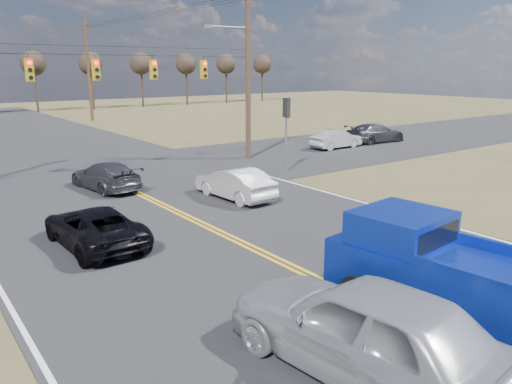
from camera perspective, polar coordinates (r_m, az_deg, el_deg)
ground at (r=11.92m, az=15.16°, el=-13.47°), size 160.00×160.00×0.00m
road_main at (r=19.22m, az=-8.76°, el=-2.46°), size 14.00×120.00×0.02m
road_cross at (r=26.37m, az=-16.97°, el=1.60°), size 120.00×12.00×0.02m
signal_gantry at (r=25.78m, az=-16.55°, el=12.72°), size 19.60×4.83×10.00m
utility_poles at (r=24.87m, az=-17.03°, el=13.04°), size 19.60×58.32×10.00m
treeline at (r=34.40m, az=-22.93°, el=13.47°), size 87.00×117.80×7.40m
pickup_truck at (r=11.57m, az=21.81°, el=-8.97°), size 2.87×6.16×2.24m
silver_suv at (r=9.37m, az=12.39°, el=-14.88°), size 2.82×5.67×1.86m
black_suv at (r=16.26m, az=-18.00°, el=-3.79°), size 2.20×4.53×1.24m
white_car_queue at (r=21.03m, az=-2.45°, el=1.01°), size 1.61×4.12×1.33m
dgrey_car_queue at (r=23.68m, az=-16.82°, el=1.79°), size 2.25×4.49×1.25m
cross_car_east_near at (r=34.72m, az=9.11°, el=5.99°), size 1.47×3.95×1.29m
cross_car_east_far at (r=38.06m, az=13.48°, el=6.57°), size 2.22×4.94×1.40m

